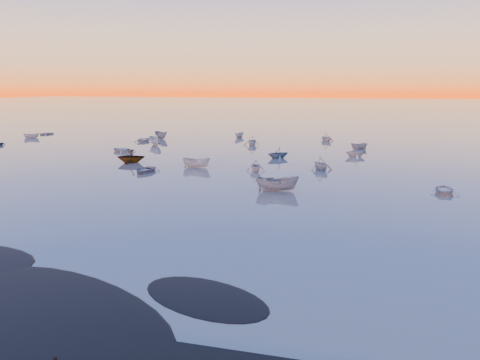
% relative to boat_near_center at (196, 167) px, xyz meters
% --- Properties ---
extents(ground, '(600.00, 600.00, 0.00)m').
position_rel_boat_near_center_xyz_m(ground, '(7.20, 61.68, 0.00)').
color(ground, slate).
rests_on(ground, ground).
extents(mud_lobes, '(140.00, 6.00, 0.07)m').
position_rel_boat_near_center_xyz_m(mud_lobes, '(7.20, -39.32, 0.01)').
color(mud_lobes, black).
rests_on(mud_lobes, ground).
extents(moored_fleet, '(124.00, 58.00, 1.20)m').
position_rel_boat_near_center_xyz_m(moored_fleet, '(7.20, 14.68, 0.00)').
color(moored_fleet, '#BBBBB6').
rests_on(moored_fleet, ground).
extents(boat_near_center, '(1.68, 3.93, 1.36)m').
position_rel_boat_near_center_xyz_m(boat_near_center, '(0.00, 0.00, 0.00)').
color(boat_near_center, '#BBBBB6').
rests_on(boat_near_center, ground).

